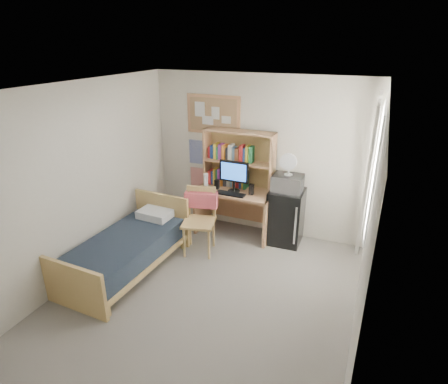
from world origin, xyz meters
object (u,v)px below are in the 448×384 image
at_px(desk, 235,212).
at_px(microwave, 288,183).
at_px(speaker_left, 217,184).
at_px(desk_fan, 289,165).
at_px(bed, 126,255).
at_px(desk_chair, 199,222).
at_px(mini_fridge, 286,216).
at_px(bulletin_board, 213,115).
at_px(monitor, 234,177).
at_px(speaker_right, 251,189).

distance_m(desk, microwave, 1.06).
height_order(speaker_left, desk_fan, desk_fan).
distance_m(desk, bed, 1.93).
xyz_separation_m(desk_chair, mini_fridge, (1.13, 0.83, -0.07)).
distance_m(bulletin_board, mini_fridge, 2.03).
xyz_separation_m(monitor, microwave, (0.85, 0.09, -0.02)).
bearing_deg(speaker_right, mini_fridge, 12.99).
bearing_deg(bulletin_board, speaker_right, -25.09).
bearing_deg(mini_fridge, desk_fan, -90.00).
xyz_separation_m(bulletin_board, desk_fan, (1.37, -0.29, -0.61)).
bearing_deg(monitor, desk_fan, 7.14).
xyz_separation_m(monitor, speaker_right, (0.30, -0.01, -0.17)).
bearing_deg(mini_fridge, speaker_right, -169.23).
bearing_deg(desk, speaker_left, -168.69).
distance_m(speaker_right, desk_fan, 0.71).
xyz_separation_m(mini_fridge, microwave, (0.00, -0.02, 0.58)).
xyz_separation_m(desk, desk_chair, (-0.29, -0.78, 0.12)).
bearing_deg(desk_chair, mini_fridge, 22.71).
bearing_deg(mini_fridge, speaker_left, -175.95).
xyz_separation_m(bed, speaker_left, (0.72, 1.58, 0.61)).
xyz_separation_m(speaker_left, microwave, (1.15, 0.09, 0.16)).
xyz_separation_m(speaker_right, microwave, (0.55, 0.10, 0.15)).
xyz_separation_m(bulletin_board, bed, (-0.50, -1.95, -1.67)).
distance_m(desk_chair, speaker_left, 0.80).
relative_size(desk_chair, microwave, 2.26).
bearing_deg(speaker_right, desk, 168.69).
height_order(mini_fridge, bed, mini_fridge).
xyz_separation_m(speaker_right, desk_fan, (0.55, 0.10, 0.44)).
bearing_deg(speaker_left, desk_fan, 5.28).
bearing_deg(desk_chair, bed, -143.75).
xyz_separation_m(microwave, desk_fan, (0.00, 0.00, 0.29)).
height_order(bed, monitor, monitor).
bearing_deg(desk_fan, desk, -179.11).
relative_size(desk, speaker_left, 7.86).
bearing_deg(speaker_left, speaker_right, 0.00).
height_order(desk, mini_fridge, mini_fridge).
distance_m(mini_fridge, bed, 2.52).
xyz_separation_m(bed, microwave, (1.87, 1.67, 0.77)).
relative_size(bulletin_board, microwave, 2.08).
xyz_separation_m(mini_fridge, speaker_left, (-1.15, -0.11, 0.42)).
height_order(bulletin_board, desk_fan, bulletin_board).
height_order(bed, microwave, microwave).
distance_m(monitor, desk_fan, 0.90).
height_order(monitor, speaker_right, monitor).
relative_size(mini_fridge, speaker_right, 5.24).
relative_size(desk, monitor, 2.44).
relative_size(mini_fridge, microwave, 1.97).
bearing_deg(desk_fan, monitor, -175.09).
height_order(bulletin_board, microwave, bulletin_board).
distance_m(bed, monitor, 2.03).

